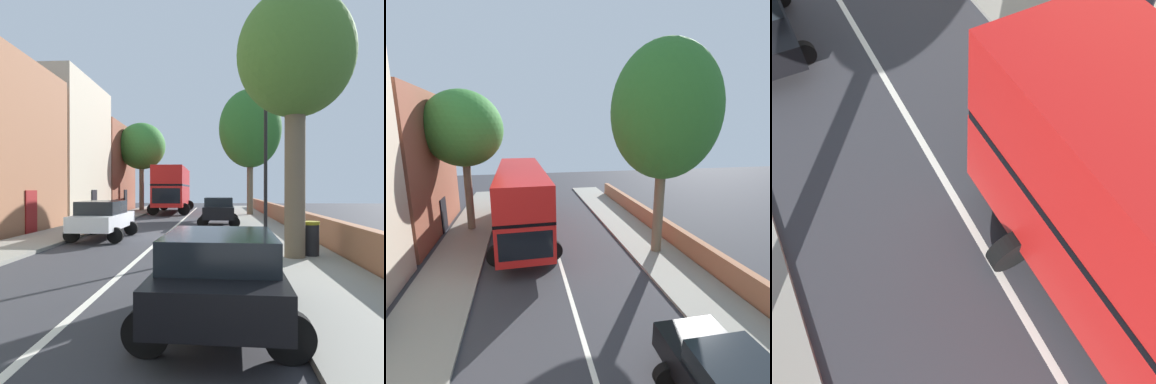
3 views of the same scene
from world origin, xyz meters
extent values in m
plane|color=#333338|center=(0.00, 0.00, 0.00)|extent=(84.00, 84.00, 0.00)
cube|color=silver|center=(0.00, 0.00, 0.00)|extent=(0.16, 54.00, 0.01)
cube|color=gray|center=(-4.90, 0.00, 0.06)|extent=(2.60, 60.00, 0.12)
cube|color=gray|center=(4.90, 0.00, 0.06)|extent=(2.60, 60.00, 0.12)
cube|color=maroon|center=(-6.47, 0.00, 1.05)|extent=(0.08, 1.10, 2.10)
cube|color=beige|center=(-8.50, 9.60, 4.96)|extent=(4.00, 9.22, 9.93)
cube|color=black|center=(-6.47, 9.60, 1.05)|extent=(0.08, 1.10, 2.10)
cube|color=brown|center=(-8.50, 19.20, 4.15)|extent=(4.00, 9.22, 8.31)
cube|color=black|center=(-6.47, 19.20, 1.05)|extent=(0.08, 1.10, 2.10)
cube|color=#9E6647|center=(6.45, 0.00, 0.55)|extent=(0.36, 54.00, 1.11)
cube|color=red|center=(-1.70, 17.72, 1.55)|extent=(2.76, 11.47, 1.70)
cube|color=black|center=(-1.70, 17.72, 2.48)|extent=(2.78, 11.36, 0.16)
cube|color=red|center=(-1.70, 17.72, 3.31)|extent=(2.76, 11.47, 1.50)
cube|color=black|center=(-1.57, 12.03, 1.64)|extent=(2.20, 0.11, 1.19)
cylinder|color=black|center=(-0.33, 13.86, 0.50)|extent=(1.01, 0.32, 1.00)
cylinder|color=black|center=(-2.89, 13.81, 0.50)|extent=(1.01, 0.32, 1.00)
cylinder|color=black|center=(-0.51, 21.63, 0.50)|extent=(1.01, 0.32, 1.00)
cylinder|color=black|center=(-3.07, 21.57, 0.50)|extent=(1.01, 0.32, 1.00)
cube|color=black|center=(2.50, -11.98, 0.76)|extent=(1.94, 4.15, 0.55)
cube|color=black|center=(2.49, -12.19, 1.26)|extent=(1.72, 2.31, 0.46)
cylinder|color=black|center=(1.65, -10.68, 0.32)|extent=(0.65, 0.25, 0.64)
cylinder|color=black|center=(3.46, -10.76, 0.32)|extent=(0.65, 0.25, 0.64)
cylinder|color=black|center=(1.54, -13.21, 0.32)|extent=(0.65, 0.25, 0.64)
cylinder|color=black|center=(3.35, -13.28, 0.32)|extent=(0.65, 0.25, 0.64)
cube|color=silver|center=(-2.50, -1.49, 0.79)|extent=(1.75, 4.54, 0.62)
cube|color=black|center=(-2.50, -1.71, 1.37)|extent=(1.61, 2.50, 0.55)
cylinder|color=black|center=(-3.39, -0.08, 0.32)|extent=(0.64, 0.22, 0.64)
cylinder|color=black|center=(-1.60, -0.08, 0.32)|extent=(0.64, 0.22, 0.64)
cylinder|color=black|center=(-3.40, -2.89, 0.32)|extent=(0.64, 0.22, 0.64)
cylinder|color=black|center=(-1.61, -2.90, 0.32)|extent=(0.64, 0.22, 0.64)
cube|color=black|center=(2.50, 5.03, 0.82)|extent=(1.78, 4.60, 0.69)
cube|color=black|center=(2.50, 4.80, 1.42)|extent=(1.61, 2.54, 0.50)
cylinder|color=black|center=(1.65, 6.46, 0.32)|extent=(0.64, 0.23, 0.64)
cylinder|color=black|center=(3.40, 6.43, 0.32)|extent=(0.64, 0.23, 0.64)
cylinder|color=black|center=(1.60, 3.62, 0.32)|extent=(0.64, 0.23, 0.64)
cylinder|color=black|center=(3.35, 3.59, 0.32)|extent=(0.64, 0.23, 0.64)
cylinder|color=brown|center=(5.02, 13.69, 2.95)|extent=(0.50, 0.50, 5.66)
ellipsoid|color=#2D6B28|center=(5.02, 13.69, 7.04)|extent=(5.02, 5.02, 6.30)
cylinder|color=#7A6B56|center=(-4.87, 19.07, 2.62)|extent=(0.45, 0.45, 5.00)
ellipsoid|color=#387F33|center=(-4.87, 19.07, 6.27)|extent=(4.59, 4.59, 4.44)
cylinder|color=brown|center=(4.75, -6.31, 2.72)|extent=(0.61, 0.61, 5.20)
ellipsoid|color=#47752D|center=(4.75, -6.31, 6.19)|extent=(3.48, 3.48, 3.75)
cylinder|color=black|center=(4.30, -2.83, 3.12)|extent=(0.14, 0.14, 6.00)
sphere|color=silver|center=(4.30, -2.83, 6.27)|extent=(0.32, 0.32, 0.32)
cylinder|color=black|center=(5.30, -5.93, 0.59)|extent=(0.52, 0.52, 0.95)
cylinder|color=olive|center=(5.30, -5.93, 1.12)|extent=(0.55, 0.55, 0.10)
camera|label=1|loc=(2.46, -18.23, 2.16)|focal=36.79mm
camera|label=2|loc=(-1.59, 1.35, 6.21)|focal=26.01mm
camera|label=3|loc=(1.86, 16.14, 7.49)|focal=37.80mm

